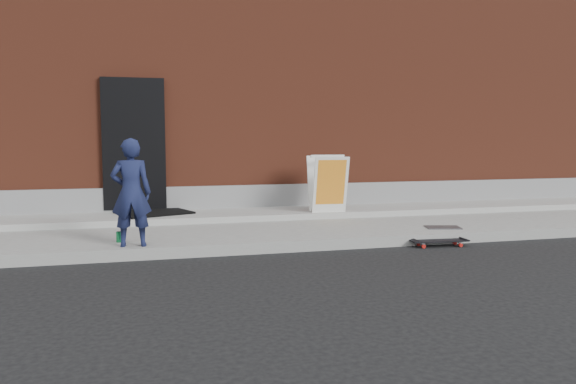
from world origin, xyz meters
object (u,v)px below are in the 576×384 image
object	(u,v)px
child	(131,193)
skateboard	(439,241)
pizza_sign	(328,183)
soda_can	(119,237)

from	to	relation	value
child	skateboard	bearing A→B (deg)	179.02
skateboard	pizza_sign	xyz separation A→B (m)	(-0.94, 2.10, 0.66)
pizza_sign	soda_can	bearing A→B (deg)	-156.56
child	soda_can	distance (m)	0.71
skateboard	child	bearing A→B (deg)	175.57
soda_can	skateboard	bearing A→B (deg)	-8.42
child	soda_can	bearing A→B (deg)	-58.01
pizza_sign	soda_can	world-z (taller)	pizza_sign
child	skateboard	size ratio (longest dim) A/B	1.69
pizza_sign	skateboard	bearing A→B (deg)	-65.87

